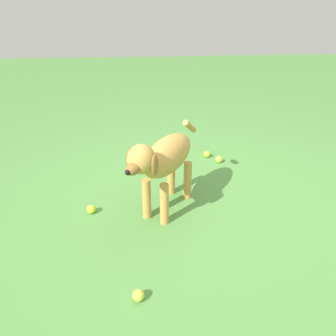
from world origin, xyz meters
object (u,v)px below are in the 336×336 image
object	(u,v)px
tennis_ball_1	(91,209)
tennis_ball_2	(138,295)
tennis_ball_3	(219,159)
tennis_ball_0	(207,154)
dog	(164,159)

from	to	relation	value
tennis_ball_1	tennis_ball_2	world-z (taller)	same
tennis_ball_1	tennis_ball_2	size ratio (longest dim) A/B	1.00
tennis_ball_1	tennis_ball_3	bearing A→B (deg)	-146.25
tennis_ball_0	tennis_ball_1	bearing A→B (deg)	40.45
tennis_ball_1	tennis_ball_2	xyz separation A→B (m)	(-0.35, 0.84, 0.00)
tennis_ball_1	tennis_ball_0	bearing A→B (deg)	-139.55
tennis_ball_0	tennis_ball_3	bearing A→B (deg)	126.03
tennis_ball_2	tennis_ball_1	bearing A→B (deg)	-67.42
tennis_ball_0	dog	bearing A→B (deg)	61.22
tennis_ball_1	tennis_ball_3	size ratio (longest dim) A/B	1.00
dog	tennis_ball_1	xyz separation A→B (m)	(0.55, -0.01, -0.40)
tennis_ball_1	tennis_ball_2	distance (m)	0.91
tennis_ball_0	tennis_ball_2	bearing A→B (deg)	68.12
dog	tennis_ball_3	bearing A→B (deg)	175.52
tennis_ball_2	tennis_ball_3	size ratio (longest dim) A/B	1.00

